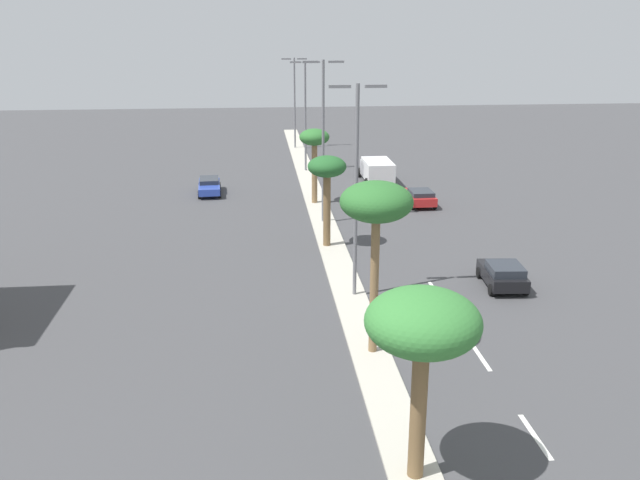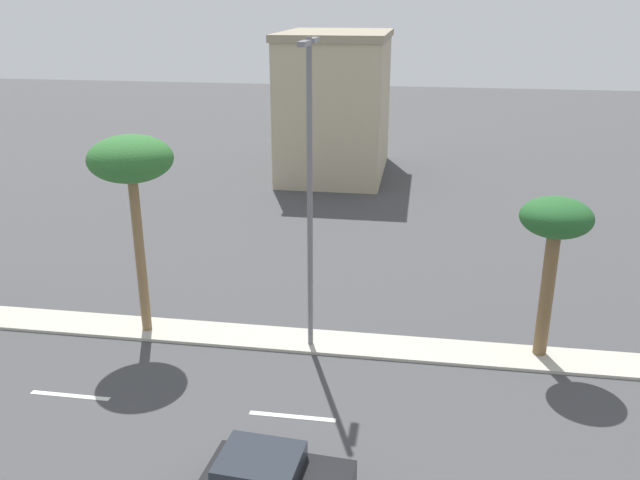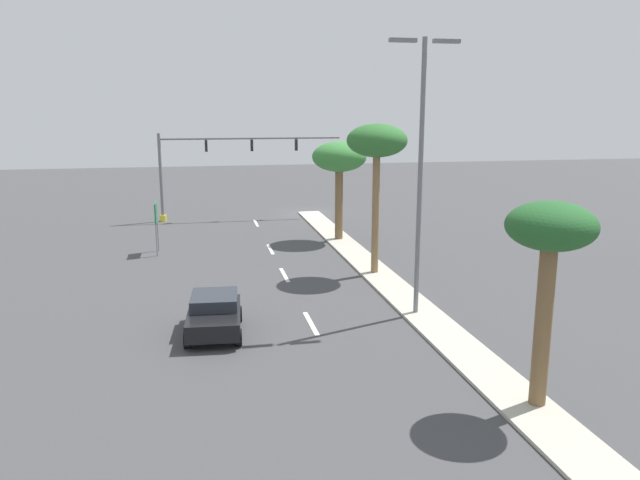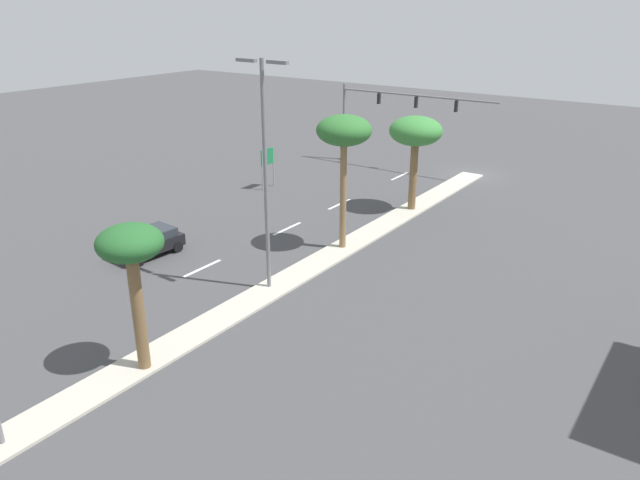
{
  "view_description": "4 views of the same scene",
  "coord_description": "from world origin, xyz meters",
  "views": [
    {
      "loc": [
        -4.85,
        -6.64,
        14.14
      ],
      "look_at": [
        -1.13,
        31.82,
        1.6
      ],
      "focal_mm": 37.49,
      "sensor_mm": 36.0,
      "label": 1
    },
    {
      "loc": [
        22.44,
        30.59,
        12.55
      ],
      "look_at": [
        -1.97,
        26.73,
        3.52
      ],
      "focal_mm": 37.33,
      "sensor_mm": 36.0,
      "label": 2
    },
    {
      "loc": [
        9.18,
        50.02,
        8.55
      ],
      "look_at": [
        3.87,
        23.97,
        2.84
      ],
      "focal_mm": 33.94,
      "sensor_mm": 36.0,
      "label": 3
    },
    {
      "loc": [
        -17.95,
        48.23,
        13.71
      ],
      "look_at": [
        -0.8,
        23.7,
        1.91
      ],
      "focal_mm": 34.16,
      "sensor_mm": 36.0,
      "label": 4
    }
  ],
  "objects": [
    {
      "name": "ground_plane",
      "position": [
        0.0,
        33.57,
        0.0
      ],
      "size": [
        160.0,
        160.0,
        0.0
      ],
      "primitive_type": "plane",
      "color": "#424244"
    },
    {
      "name": "lane_stripe_mid",
      "position": [
        4.85,
        19.32,
        0.01
      ],
      "size": [
        0.2,
        2.8,
        0.01
      ],
      "primitive_type": "cube",
      "color": "silver",
      "rests_on": "ground"
    },
    {
      "name": "lane_stripe_far",
      "position": [
        4.85,
        26.92,
        0.01
      ],
      "size": [
        0.2,
        2.8,
        0.01
      ],
      "primitive_type": "cube",
      "color": "silver",
      "rests_on": "ground"
    },
    {
      "name": "commercial_building",
      "position": [
        -26.56,
        24.02,
        5.17
      ],
      "size": [
        11.34,
        7.57,
        10.31
      ],
      "color": "tan",
      "rests_on": "ground"
    },
    {
      "name": "palm_tree_leading",
      "position": [
        0.11,
        20.08,
        6.85
      ],
      "size": [
        3.11,
        3.11,
        7.78
      ],
      "color": "olive",
      "rests_on": "median_curb"
    },
    {
      "name": "palm_tree_rear",
      "position": [
        -0.35,
        35.25,
        5.09
      ],
      "size": [
        2.5,
        2.5,
        6.0
      ],
      "color": "brown",
      "rests_on": "median_curb"
    },
    {
      "name": "street_lamp_far",
      "position": [
        0.26,
        26.72,
        6.6
      ],
      "size": [
        2.9,
        0.24,
        11.23
      ],
      "color": "slate",
      "rests_on": "median_curb"
    },
    {
      "name": "sedan_black_inboard",
      "position": [
        8.74,
        27.21,
        0.78
      ],
      "size": [
        2.35,
        3.95,
        1.46
      ],
      "color": "black",
      "rests_on": "ground"
    }
  ]
}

